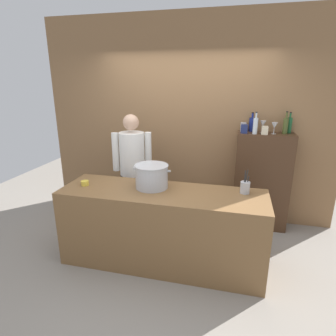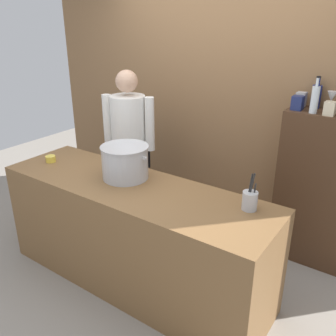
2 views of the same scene
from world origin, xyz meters
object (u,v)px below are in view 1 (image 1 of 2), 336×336
Objects in this scene: chef at (133,165)px; spice_tin_cream at (265,130)px; spice_tin_navy at (244,129)px; wine_bottle_olive at (285,125)px; utensil_crock at (245,187)px; butter_jar at (85,183)px; spice_tin_silver at (243,127)px; wine_glass_tall at (274,126)px; wine_glass_wide at (263,124)px; stockpot_large at (152,176)px; wine_bottle_cobalt at (252,124)px; wine_bottle_green at (289,125)px; wine_bottle_clear at (255,126)px.

spice_tin_cream is (1.72, 0.42, 0.48)m from chef.
spice_tin_navy is at bearing 179.49° from chef.
utensil_crock is at bearing -115.51° from wine_bottle_olive.
wine_bottle_olive is at bearing 28.12° from butter_jar.
wine_glass_tall is at bearing -13.94° from spice_tin_silver.
spice_tin_navy is (-0.26, 0.04, 0.00)m from spice_tin_cream.
utensil_crock is 1.75× the size of wine_glass_tall.
chef reaches higher than wine_glass_tall.
spice_tin_silver is (-0.25, 0.06, -0.06)m from wine_glass_wide.
stockpot_large reaches higher than butter_jar.
spice_tin_cream is (0.16, -0.19, -0.05)m from wine_bottle_cobalt.
wine_bottle_clear reaches higher than wine_bottle_green.
wine_glass_tall is at bearing 37.70° from stockpot_large.
chef and wine_bottle_cobalt have the same top height.
chef is at bearing -162.69° from wine_glass_wide.
stockpot_large is at bearing -138.30° from wine_glass_wide.
utensil_crock is at bearing -116.49° from wine_bottle_green.
butter_jar is at bearing -148.72° from wine_glass_wide.
wine_bottle_olive is 2.58× the size of spice_tin_navy.
wine_bottle_olive is (1.99, 0.53, 0.54)m from chef.
butter_jar is (-0.78, -0.12, -0.11)m from stockpot_large.
stockpot_large is at bearing 110.02° from chef.
butter_jar is 2.55m from wine_glass_tall.
wine_bottle_olive is at bearing 15.76° from wine_glass_tall.
wine_glass_wide is (-0.29, -0.00, 0.01)m from wine_bottle_olive.
spice_tin_navy reaches higher than spice_tin_cream.
utensil_crock is at bearing -103.73° from spice_tin_cream.
wine_bottle_olive is at bearing -6.17° from spice_tin_silver.
wine_bottle_green is (0.55, 1.11, 0.53)m from utensil_crock.
wine_bottle_clear is 0.23m from spice_tin_silver.
wine_glass_tall is (0.25, 0.07, -0.00)m from wine_bottle_clear.
wine_bottle_olive reaches higher than spice_tin_cream.
wine_bottle_clear is 1.72× the size of wine_glass_wide.
spice_tin_cream is (0.12, -0.00, -0.06)m from wine_bottle_clear.
chef is 1.74m from wine_bottle_clear.
spice_tin_navy is (-0.10, -0.16, -0.04)m from wine_bottle_cobalt.
wine_glass_tall is 0.39m from spice_tin_navy.
chef is at bearing 161.55° from utensil_crock.
utensil_crock is at bearing -87.45° from spice_tin_silver.
chef is 5.54× the size of wine_bottle_olive.
spice_tin_cream is 0.94× the size of spice_tin_navy.
spice_tin_silver is at bearing 92.55° from utensil_crock.
stockpot_large is 2.04m from wine_bottle_green.
utensil_crock is 2.16× the size of spice_tin_silver.
chef is 9.75× the size of wine_glass_wide.
butter_jar is 2.69m from wine_bottle_olive.
wine_bottle_olive is 0.29m from wine_glass_wide.
wine_glass_tall is (0.28, -0.12, 0.01)m from wine_bottle_cobalt.
spice_tin_navy is at bearing 33.13° from butter_jar.
wine_bottle_cobalt is 0.26m from spice_tin_cream.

